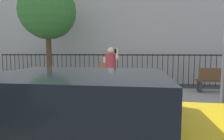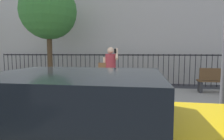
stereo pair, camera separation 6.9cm
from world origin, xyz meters
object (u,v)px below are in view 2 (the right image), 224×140
(taxi_yellow, at_px, (88,135))
(pedestrian_on_phone, at_px, (110,69))
(street_tree_near, at_px, (49,12))
(street_bench, at_px, (221,80))

(taxi_yellow, distance_m, pedestrian_on_phone, 4.03)
(street_tree_near, bearing_deg, taxi_yellow, -59.80)
(street_tree_near, bearing_deg, pedestrian_on_phone, -34.99)
(pedestrian_on_phone, distance_m, street_tree_near, 4.63)
(street_tree_near, bearing_deg, street_bench, -6.12)
(street_bench, bearing_deg, street_tree_near, 173.88)
(taxi_yellow, bearing_deg, street_bench, 56.76)
(pedestrian_on_phone, height_order, street_bench, pedestrian_on_phone)
(street_bench, relative_size, street_tree_near, 0.33)
(taxi_yellow, xyz_separation_m, street_tree_near, (-3.64, 6.25, 2.86))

